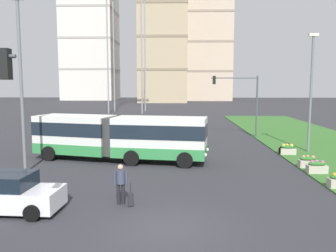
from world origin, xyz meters
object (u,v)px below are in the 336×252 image
at_px(articulated_bus, 119,136).
at_px(traffic_light_far_right, 241,95).
at_px(flower_planter_2, 317,167).
at_px(streetlight_median, 311,88).
at_px(apartment_tower_westcentre, 163,9).
at_px(car_white_van, 5,193).
at_px(pedestrian_crossing, 121,181).
at_px(flower_planter_4, 288,149).
at_px(apartment_tower_west, 90,27).
at_px(flower_planter_5, 287,149).
at_px(flower_planter_3, 308,162).
at_px(rolling_suitcase, 131,199).
at_px(apartment_tower_centre, 197,31).
at_px(streetlight_left, 21,79).

bearing_deg(articulated_bus, traffic_light_far_right, 47.14).
height_order(flower_planter_2, traffic_light_far_right, traffic_light_far_right).
bearing_deg(streetlight_median, apartment_tower_westcentre, 100.27).
xyz_separation_m(car_white_van, streetlight_median, (16.84, 13.00, 4.11)).
distance_m(car_white_van, streetlight_median, 21.67).
distance_m(pedestrian_crossing, flower_planter_4, 15.05).
xyz_separation_m(pedestrian_crossing, traffic_light_far_right, (8.52, 19.51, 3.14)).
distance_m(car_white_van, apartment_tower_west, 114.06).
height_order(articulated_bus, apartment_tower_westcentre, apartment_tower_westcentre).
xyz_separation_m(flower_planter_5, apartment_tower_westcentre, (-12.59, 80.87, 26.83)).
distance_m(flower_planter_4, flower_planter_5, 0.21).
xyz_separation_m(car_white_van, flower_planter_3, (14.94, 7.82, -0.33)).
height_order(rolling_suitcase, flower_planter_4, rolling_suitcase).
bearing_deg(apartment_tower_centre, apartment_tower_westcentre, -129.38).
xyz_separation_m(flower_planter_4, streetlight_median, (1.90, 1.13, 4.44)).
height_order(pedestrian_crossing, flower_planter_3, pedestrian_crossing).
distance_m(car_white_van, flower_planter_4, 19.08).
xyz_separation_m(flower_planter_5, streetlight_median, (1.90, 0.92, 4.44)).
relative_size(traffic_light_far_right, streetlight_left, 0.60).
height_order(rolling_suitcase, flower_planter_3, rolling_suitcase).
bearing_deg(flower_planter_2, streetlight_median, 73.88).
relative_size(car_white_van, pedestrian_crossing, 2.58).
bearing_deg(apartment_tower_centre, flower_planter_5, -88.94).
height_order(traffic_light_far_right, apartment_tower_west, apartment_tower_west).
bearing_deg(streetlight_median, flower_planter_5, -154.25).
relative_size(articulated_bus, car_white_van, 2.69).
bearing_deg(flower_planter_3, streetlight_median, 69.85).
distance_m(articulated_bus, traffic_light_far_right, 14.97).
height_order(flower_planter_3, streetlight_median, streetlight_median).
height_order(flower_planter_4, flower_planter_5, same).
relative_size(rolling_suitcase, traffic_light_far_right, 0.16).
xyz_separation_m(flower_planter_4, apartment_tower_westcentre, (-12.59, 81.08, 26.83)).
bearing_deg(streetlight_median, car_white_van, -142.34).
height_order(articulated_bus, streetlight_left, streetlight_left).
distance_m(flower_planter_3, apartment_tower_west, 110.93).
bearing_deg(pedestrian_crossing, traffic_light_far_right, 66.41).
relative_size(flower_planter_4, traffic_light_far_right, 0.18).
bearing_deg(apartment_tower_westcentre, rolling_suitcase, -88.37).
xyz_separation_m(flower_planter_3, apartment_tower_west, (-38.40, 101.16, 24.47)).
xyz_separation_m(articulated_bus, streetlight_left, (-4.95, -3.47, 3.79)).
relative_size(car_white_van, streetlight_median, 0.51).
bearing_deg(car_white_van, articulated_bus, 72.89).
bearing_deg(flower_planter_3, apartment_tower_westcentre, 98.41).
height_order(streetlight_median, apartment_tower_west, apartment_tower_west).
xyz_separation_m(pedestrian_crossing, apartment_tower_westcentre, (-2.16, 91.93, 26.25)).
bearing_deg(pedestrian_crossing, flower_planter_5, 46.67).
bearing_deg(pedestrian_crossing, apartment_tower_centre, 85.28).
height_order(car_white_van, rolling_suitcase, car_white_van).
relative_size(flower_planter_4, streetlight_median, 0.12).
height_order(traffic_light_far_right, apartment_tower_centre, apartment_tower_centre).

